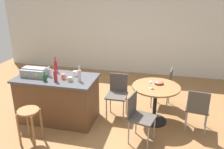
# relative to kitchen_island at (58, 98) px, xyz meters

# --- Properties ---
(ground_plane) EXTENTS (8.80, 8.80, 0.00)m
(ground_plane) POSITION_rel_kitchen_island_xyz_m (0.87, 0.06, -0.45)
(ground_plane) COLOR olive
(back_wall) EXTENTS (8.00, 0.10, 2.70)m
(back_wall) POSITION_rel_kitchen_island_xyz_m (0.87, 3.07, 0.90)
(back_wall) COLOR beige
(back_wall) RESTS_ON ground_plane
(kitchen_island) EXTENTS (1.53, 0.81, 0.90)m
(kitchen_island) POSITION_rel_kitchen_island_xyz_m (0.00, 0.00, 0.00)
(kitchen_island) COLOR brown
(kitchen_island) RESTS_ON ground_plane
(wooden_stool) EXTENTS (0.35, 0.35, 0.62)m
(wooden_stool) POSITION_rel_kitchen_island_xyz_m (-0.13, -0.82, 0.01)
(wooden_stool) COLOR olive
(wooden_stool) RESTS_ON ground_plane
(dining_table) EXTENTS (0.90, 0.90, 0.75)m
(dining_table) POSITION_rel_kitchen_island_xyz_m (1.86, 0.34, 0.12)
(dining_table) COLOR black
(dining_table) RESTS_ON ground_plane
(folding_chair_near) EXTENTS (0.48, 0.48, 0.85)m
(folding_chair_near) POSITION_rel_kitchen_island_xyz_m (1.63, -0.34, 0.05)
(folding_chair_near) COLOR #47423D
(folding_chair_near) RESTS_ON ground_plane
(folding_chair_far) EXTENTS (0.45, 0.45, 0.85)m
(folding_chair_far) POSITION_rel_kitchen_island_xyz_m (2.62, 0.16, 0.04)
(folding_chair_far) COLOR #47423D
(folding_chair_far) RESTS_ON ground_plane
(folding_chair_left) EXTENTS (0.44, 0.44, 0.88)m
(folding_chair_left) POSITION_rel_kitchen_island_xyz_m (2.02, 1.04, 0.07)
(folding_chair_left) COLOR #47423D
(folding_chair_left) RESTS_ON ground_plane
(folding_chair_right) EXTENTS (0.40, 0.41, 0.87)m
(folding_chair_right) POSITION_rel_kitchen_island_xyz_m (1.11, 0.41, 0.07)
(folding_chair_right) COLOR #47423D
(folding_chair_right) RESTS_ON ground_plane
(toolbox) EXTENTS (0.47, 0.29, 0.17)m
(toolbox) POSITION_rel_kitchen_island_xyz_m (-0.42, -0.03, 0.53)
(toolbox) COLOR gray
(toolbox) RESTS_ON kitchen_island
(bottle_0) EXTENTS (0.07, 0.07, 0.18)m
(bottle_0) POSITION_rel_kitchen_island_xyz_m (-0.10, -0.23, 0.52)
(bottle_0) COLOR #194C23
(bottle_0) RESTS_ON kitchen_island
(bottle_1) EXTENTS (0.06, 0.06, 0.21)m
(bottle_1) POSITION_rel_kitchen_island_xyz_m (-0.12, -0.00, 0.53)
(bottle_1) COLOR #B7B2AD
(bottle_1) RESTS_ON kitchen_island
(bottle_2) EXTENTS (0.07, 0.07, 0.32)m
(bottle_2) POSITION_rel_kitchen_island_xyz_m (-0.13, 0.27, 0.57)
(bottle_2) COLOR maroon
(bottle_2) RESTS_ON kitchen_island
(bottle_3) EXTENTS (0.06, 0.06, 0.30)m
(bottle_3) POSITION_rel_kitchen_island_xyz_m (0.51, -0.09, 0.56)
(bottle_3) COLOR #B7B2AD
(bottle_3) RESTS_ON kitchen_island
(bottle_4) EXTENTS (0.06, 0.06, 0.28)m
(bottle_4) POSITION_rel_kitchen_island_xyz_m (0.10, -0.21, 0.56)
(bottle_4) COLOR maroon
(bottle_4) RESTS_ON kitchen_island
(cup_0) EXTENTS (0.11, 0.08, 0.10)m
(cup_0) POSITION_rel_kitchen_island_xyz_m (0.34, 0.14, 0.50)
(cup_0) COLOR white
(cup_0) RESTS_ON kitchen_island
(cup_1) EXTENTS (0.11, 0.07, 0.09)m
(cup_1) POSITION_rel_kitchen_island_xyz_m (-0.62, 0.23, 0.49)
(cup_1) COLOR #4C7099
(cup_1) RESTS_ON kitchen_island
(cup_2) EXTENTS (0.11, 0.07, 0.10)m
(cup_2) POSITION_rel_kitchen_island_xyz_m (0.18, -0.06, 0.50)
(cup_2) COLOR #DB6651
(cup_2) RESTS_ON kitchen_island
(cup_3) EXTENTS (0.12, 0.08, 0.08)m
(cup_3) POSITION_rel_kitchen_island_xyz_m (0.34, -0.14, 0.49)
(cup_3) COLOR tan
(cup_3) RESTS_ON kitchen_island
(wine_glass) EXTENTS (0.07, 0.07, 0.14)m
(wine_glass) POSITION_rel_kitchen_island_xyz_m (1.76, 0.23, 0.41)
(wine_glass) COLOR silver
(wine_glass) RESTS_ON dining_table
(serving_bowl) EXTENTS (0.18, 0.18, 0.07)m
(serving_bowl) POSITION_rel_kitchen_island_xyz_m (1.91, 0.46, 0.34)
(serving_bowl) COLOR #DB6651
(serving_bowl) RESTS_ON dining_table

